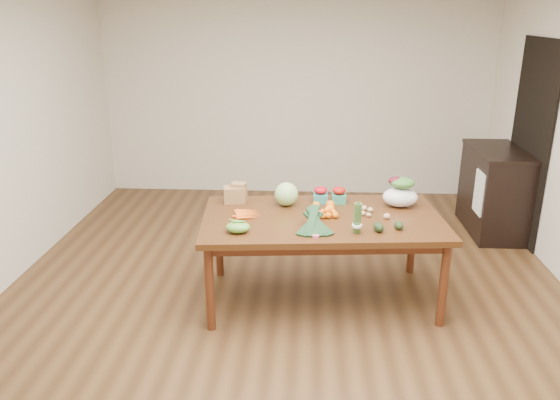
# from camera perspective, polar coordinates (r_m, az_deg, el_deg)

# --- Properties ---
(floor) EXTENTS (6.00, 6.00, 0.00)m
(floor) POSITION_cam_1_polar(r_m,az_deg,el_deg) (4.73, 0.55, -10.57)
(floor) COLOR brown
(floor) RESTS_ON ground
(room_walls) EXTENTS (5.02, 6.02, 2.70)m
(room_walls) POSITION_cam_1_polar(r_m,az_deg,el_deg) (4.23, 0.61, 5.51)
(room_walls) COLOR beige
(room_walls) RESTS_ON floor
(dining_table) EXTENTS (2.04, 1.25, 0.75)m
(dining_table) POSITION_cam_1_polar(r_m,az_deg,el_deg) (4.64, 4.33, -6.06)
(dining_table) COLOR #42250F
(dining_table) RESTS_ON floor
(doorway_dark) EXTENTS (0.02, 1.00, 2.10)m
(doorway_dark) POSITION_cam_1_polar(r_m,az_deg,el_deg) (6.29, 24.63, 5.53)
(doorway_dark) COLOR black
(doorway_dark) RESTS_ON floor
(cabinet) EXTENTS (0.52, 1.02, 0.94)m
(cabinet) POSITION_cam_1_polar(r_m,az_deg,el_deg) (6.44, 21.43, 0.89)
(cabinet) COLOR black
(cabinet) RESTS_ON floor
(dish_towel) EXTENTS (0.02, 0.28, 0.45)m
(dish_towel) POSITION_cam_1_polar(r_m,az_deg,el_deg) (6.06, 20.06, 0.73)
(dish_towel) COLOR white
(dish_towel) RESTS_ON cabinet
(paper_bag) EXTENTS (0.26, 0.22, 0.17)m
(paper_bag) POSITION_cam_1_polar(r_m,az_deg,el_deg) (4.79, -4.80, 0.73)
(paper_bag) COLOR #A28248
(paper_bag) RESTS_ON dining_table
(cabbage) EXTENTS (0.20, 0.20, 0.20)m
(cabbage) POSITION_cam_1_polar(r_m,az_deg,el_deg) (4.70, 0.67, 0.62)
(cabbage) COLOR #A0DA7E
(cabbage) RESTS_ON dining_table
(strawberry_basket_a) EXTENTS (0.13, 0.13, 0.11)m
(strawberry_basket_a) POSITION_cam_1_polar(r_m,az_deg,el_deg) (4.81, 4.25, 0.42)
(strawberry_basket_a) COLOR red
(strawberry_basket_a) RESTS_ON dining_table
(strawberry_basket_b) EXTENTS (0.13, 0.13, 0.11)m
(strawberry_basket_b) POSITION_cam_1_polar(r_m,az_deg,el_deg) (4.81, 6.16, 0.38)
(strawberry_basket_b) COLOR #B11B0B
(strawberry_basket_b) RESTS_ON dining_table
(orange_a) EXTENTS (0.07, 0.07, 0.07)m
(orange_a) POSITION_cam_1_polar(r_m,az_deg,el_deg) (4.63, 3.79, -0.60)
(orange_a) COLOR orange
(orange_a) RESTS_ON dining_table
(orange_b) EXTENTS (0.08, 0.08, 0.08)m
(orange_b) POSITION_cam_1_polar(r_m,az_deg,el_deg) (4.65, 5.27, -0.51)
(orange_b) COLOR orange
(orange_b) RESTS_ON dining_table
(orange_c) EXTENTS (0.08, 0.08, 0.08)m
(orange_c) POSITION_cam_1_polar(r_m,az_deg,el_deg) (4.55, 5.26, -0.95)
(orange_c) COLOR orange
(orange_c) RESTS_ON dining_table
(mandarin_cluster) EXTENTS (0.19, 0.19, 0.08)m
(mandarin_cluster) POSITION_cam_1_polar(r_m,az_deg,el_deg) (4.48, 4.94, -1.25)
(mandarin_cluster) COLOR orange
(mandarin_cluster) RESTS_ON dining_table
(carrots) EXTENTS (0.24, 0.23, 0.03)m
(carrots) POSITION_cam_1_polar(r_m,az_deg,el_deg) (4.50, -3.48, -1.45)
(carrots) COLOR #F95E15
(carrots) RESTS_ON dining_table
(snap_pea_bag) EXTENTS (0.19, 0.14, 0.08)m
(snap_pea_bag) POSITION_cam_1_polar(r_m,az_deg,el_deg) (4.16, -4.42, -2.85)
(snap_pea_bag) COLOR #509532
(snap_pea_bag) RESTS_ON dining_table
(kale_bunch) EXTENTS (0.35, 0.43, 0.16)m
(kale_bunch) POSITION_cam_1_polar(r_m,az_deg,el_deg) (4.14, 3.65, -2.37)
(kale_bunch) COLOR black
(kale_bunch) RESTS_ON dining_table
(asparagus_bundle) EXTENTS (0.09, 0.12, 0.26)m
(asparagus_bundle) POSITION_cam_1_polar(r_m,az_deg,el_deg) (4.14, 8.09, -1.87)
(asparagus_bundle) COLOR #57883E
(asparagus_bundle) RESTS_ON dining_table
(potato_a) EXTENTS (0.05, 0.04, 0.04)m
(potato_a) POSITION_cam_1_polar(r_m,az_deg,el_deg) (4.54, 8.65, -1.38)
(potato_a) COLOR tan
(potato_a) RESTS_ON dining_table
(potato_b) EXTENTS (0.05, 0.04, 0.04)m
(potato_b) POSITION_cam_1_polar(r_m,az_deg,el_deg) (4.52, 9.26, -1.54)
(potato_b) COLOR tan
(potato_b) RESTS_ON dining_table
(potato_c) EXTENTS (0.05, 0.04, 0.04)m
(potato_c) POSITION_cam_1_polar(r_m,az_deg,el_deg) (4.63, 9.42, -1.01)
(potato_c) COLOR tan
(potato_c) RESTS_ON dining_table
(potato_d) EXTENTS (0.05, 0.05, 0.05)m
(potato_d) POSITION_cam_1_polar(r_m,az_deg,el_deg) (4.65, 8.73, -0.84)
(potato_d) COLOR tan
(potato_d) RESTS_ON dining_table
(potato_e) EXTENTS (0.06, 0.05, 0.05)m
(potato_e) POSITION_cam_1_polar(r_m,az_deg,el_deg) (4.50, 11.11, -1.68)
(potato_e) COLOR tan
(potato_e) RESTS_ON dining_table
(avocado_a) EXTENTS (0.10, 0.13, 0.07)m
(avocado_a) POSITION_cam_1_polar(r_m,az_deg,el_deg) (4.23, 10.26, -2.81)
(avocado_a) COLOR black
(avocado_a) RESTS_ON dining_table
(avocado_b) EXTENTS (0.09, 0.11, 0.06)m
(avocado_b) POSITION_cam_1_polar(r_m,az_deg,el_deg) (4.31, 12.29, -2.61)
(avocado_b) COLOR black
(avocado_b) RESTS_ON dining_table
(salad_bag) EXTENTS (0.32, 0.25, 0.23)m
(salad_bag) POSITION_cam_1_polar(r_m,az_deg,el_deg) (4.79, 12.47, 0.67)
(salad_bag) COLOR white
(salad_bag) RESTS_ON dining_table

